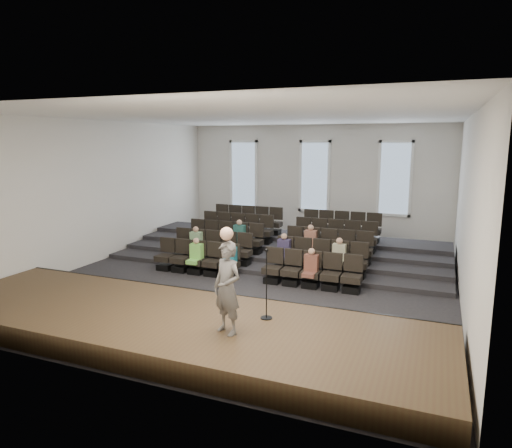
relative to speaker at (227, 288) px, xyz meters
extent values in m
plane|color=black|center=(-1.53, 5.47, -1.43)|extent=(14.00, 14.00, 0.00)
cube|color=white|center=(-1.53, 5.47, 3.58)|extent=(12.00, 14.00, 0.02)
cube|color=silver|center=(-1.53, 12.49, 1.07)|extent=(12.00, 0.04, 5.00)
cube|color=silver|center=(-1.53, -1.55, 1.07)|extent=(12.00, 0.04, 5.00)
cube|color=silver|center=(-7.55, 5.47, 1.07)|extent=(0.04, 14.00, 5.00)
cube|color=silver|center=(4.49, 5.47, 1.07)|extent=(0.04, 14.00, 5.00)
cube|color=#3F2F1B|center=(-1.53, 0.37, -1.18)|extent=(11.80, 3.60, 0.50)
cube|color=black|center=(-1.53, 2.14, -1.18)|extent=(11.80, 0.06, 0.52)
cube|color=black|center=(-1.53, 7.80, -1.35)|extent=(11.80, 4.80, 0.15)
cube|color=black|center=(-1.53, 8.32, -1.28)|extent=(11.80, 3.75, 0.30)
cube|color=black|center=(-1.53, 8.85, -1.20)|extent=(11.80, 2.70, 0.45)
cube|color=black|center=(-1.53, 9.37, -1.13)|extent=(11.80, 1.65, 0.60)
cube|color=black|center=(-4.66, 4.87, -1.33)|extent=(0.47, 0.43, 0.20)
cube|color=black|center=(-4.66, 4.87, -1.02)|extent=(0.55, 0.50, 0.19)
cube|color=black|center=(-4.66, 5.08, -0.61)|extent=(0.55, 0.08, 0.50)
cube|color=black|center=(-4.06, 4.87, -1.33)|extent=(0.47, 0.43, 0.20)
cube|color=black|center=(-4.06, 4.87, -1.02)|extent=(0.55, 0.50, 0.19)
cube|color=black|center=(-4.06, 5.08, -0.61)|extent=(0.55, 0.08, 0.50)
cube|color=black|center=(-3.46, 4.87, -1.33)|extent=(0.47, 0.43, 0.20)
cube|color=black|center=(-3.46, 4.87, -1.02)|extent=(0.55, 0.50, 0.19)
cube|color=black|center=(-3.46, 5.08, -0.61)|extent=(0.55, 0.08, 0.50)
cube|color=black|center=(-2.86, 4.87, -1.33)|extent=(0.47, 0.43, 0.20)
cube|color=black|center=(-2.86, 4.87, -1.02)|extent=(0.55, 0.50, 0.19)
cube|color=black|center=(-2.86, 5.08, -0.61)|extent=(0.55, 0.08, 0.50)
cube|color=black|center=(-2.26, 4.87, -1.33)|extent=(0.47, 0.43, 0.20)
cube|color=black|center=(-2.26, 4.87, -1.02)|extent=(0.55, 0.50, 0.19)
cube|color=black|center=(-2.26, 5.08, -0.61)|extent=(0.55, 0.08, 0.50)
cube|color=black|center=(-0.81, 4.87, -1.33)|extent=(0.47, 0.43, 0.20)
cube|color=black|center=(-0.81, 4.87, -1.02)|extent=(0.55, 0.50, 0.19)
cube|color=black|center=(-0.81, 5.08, -0.61)|extent=(0.55, 0.08, 0.50)
cube|color=black|center=(-0.21, 4.87, -1.33)|extent=(0.47, 0.43, 0.20)
cube|color=black|center=(-0.21, 4.87, -1.02)|extent=(0.55, 0.50, 0.19)
cube|color=black|center=(-0.21, 5.08, -0.61)|extent=(0.55, 0.08, 0.50)
cube|color=black|center=(0.39, 4.87, -1.33)|extent=(0.47, 0.43, 0.20)
cube|color=black|center=(0.39, 4.87, -1.02)|extent=(0.55, 0.50, 0.19)
cube|color=black|center=(0.39, 5.08, -0.61)|extent=(0.55, 0.08, 0.50)
cube|color=black|center=(0.99, 4.87, -1.33)|extent=(0.47, 0.43, 0.20)
cube|color=black|center=(0.99, 4.87, -1.02)|extent=(0.55, 0.50, 0.19)
cube|color=black|center=(0.99, 5.08, -0.61)|extent=(0.55, 0.08, 0.50)
cube|color=black|center=(1.59, 4.87, -1.33)|extent=(0.47, 0.43, 0.20)
cube|color=black|center=(1.59, 4.87, -1.02)|extent=(0.55, 0.50, 0.19)
cube|color=black|center=(1.59, 5.08, -0.61)|extent=(0.55, 0.08, 0.50)
cube|color=black|center=(-4.66, 5.92, -1.18)|extent=(0.47, 0.43, 0.20)
cube|color=black|center=(-4.66, 5.92, -0.87)|extent=(0.55, 0.50, 0.19)
cube|color=black|center=(-4.66, 6.13, -0.46)|extent=(0.55, 0.08, 0.50)
cube|color=black|center=(-4.06, 5.92, -1.18)|extent=(0.47, 0.43, 0.20)
cube|color=black|center=(-4.06, 5.92, -0.87)|extent=(0.55, 0.50, 0.19)
cube|color=black|center=(-4.06, 6.13, -0.46)|extent=(0.55, 0.08, 0.50)
cube|color=black|center=(-3.46, 5.92, -1.18)|extent=(0.47, 0.43, 0.20)
cube|color=black|center=(-3.46, 5.92, -0.87)|extent=(0.55, 0.50, 0.19)
cube|color=black|center=(-3.46, 6.13, -0.46)|extent=(0.55, 0.08, 0.50)
cube|color=black|center=(-2.86, 5.92, -1.18)|extent=(0.47, 0.43, 0.20)
cube|color=black|center=(-2.86, 5.92, -0.87)|extent=(0.55, 0.50, 0.19)
cube|color=black|center=(-2.86, 6.13, -0.46)|extent=(0.55, 0.08, 0.50)
cube|color=black|center=(-2.26, 5.92, -1.18)|extent=(0.47, 0.43, 0.20)
cube|color=black|center=(-2.26, 5.92, -0.87)|extent=(0.55, 0.50, 0.19)
cube|color=black|center=(-2.26, 6.13, -0.46)|extent=(0.55, 0.08, 0.50)
cube|color=black|center=(-0.81, 5.92, -1.18)|extent=(0.47, 0.43, 0.20)
cube|color=black|center=(-0.81, 5.92, -0.87)|extent=(0.55, 0.50, 0.19)
cube|color=black|center=(-0.81, 6.13, -0.46)|extent=(0.55, 0.08, 0.50)
cube|color=black|center=(-0.21, 5.92, -1.18)|extent=(0.47, 0.43, 0.20)
cube|color=black|center=(-0.21, 5.92, -0.87)|extent=(0.55, 0.50, 0.19)
cube|color=black|center=(-0.21, 6.13, -0.46)|extent=(0.55, 0.08, 0.50)
cube|color=black|center=(0.39, 5.92, -1.18)|extent=(0.47, 0.43, 0.20)
cube|color=black|center=(0.39, 5.92, -0.87)|extent=(0.55, 0.50, 0.19)
cube|color=black|center=(0.39, 6.13, -0.46)|extent=(0.55, 0.08, 0.50)
cube|color=black|center=(0.99, 5.92, -1.18)|extent=(0.47, 0.43, 0.20)
cube|color=black|center=(0.99, 5.92, -0.87)|extent=(0.55, 0.50, 0.19)
cube|color=black|center=(0.99, 6.13, -0.46)|extent=(0.55, 0.08, 0.50)
cube|color=black|center=(1.59, 5.92, -1.18)|extent=(0.47, 0.43, 0.20)
cube|color=black|center=(1.59, 5.92, -0.87)|extent=(0.55, 0.50, 0.19)
cube|color=black|center=(1.59, 6.13, -0.46)|extent=(0.55, 0.08, 0.50)
cube|color=black|center=(-4.66, 6.97, -1.03)|extent=(0.47, 0.42, 0.20)
cube|color=black|center=(-4.66, 6.97, -0.72)|extent=(0.55, 0.50, 0.19)
cube|color=black|center=(-4.66, 7.18, -0.31)|extent=(0.55, 0.08, 0.50)
cube|color=black|center=(-4.06, 6.97, -1.03)|extent=(0.47, 0.42, 0.20)
cube|color=black|center=(-4.06, 6.97, -0.72)|extent=(0.55, 0.50, 0.19)
cube|color=black|center=(-4.06, 7.18, -0.31)|extent=(0.55, 0.08, 0.50)
cube|color=black|center=(-3.46, 6.97, -1.03)|extent=(0.47, 0.42, 0.20)
cube|color=black|center=(-3.46, 6.97, -0.72)|extent=(0.55, 0.50, 0.19)
cube|color=black|center=(-3.46, 7.18, -0.31)|extent=(0.55, 0.08, 0.50)
cube|color=black|center=(-2.86, 6.97, -1.03)|extent=(0.47, 0.42, 0.20)
cube|color=black|center=(-2.86, 6.97, -0.72)|extent=(0.55, 0.50, 0.19)
cube|color=black|center=(-2.86, 7.18, -0.31)|extent=(0.55, 0.08, 0.50)
cube|color=black|center=(-2.26, 6.97, -1.03)|extent=(0.47, 0.42, 0.20)
cube|color=black|center=(-2.26, 6.97, -0.72)|extent=(0.55, 0.50, 0.19)
cube|color=black|center=(-2.26, 7.18, -0.31)|extent=(0.55, 0.08, 0.50)
cube|color=black|center=(-0.81, 6.97, -1.03)|extent=(0.47, 0.42, 0.20)
cube|color=black|center=(-0.81, 6.97, -0.72)|extent=(0.55, 0.50, 0.19)
cube|color=black|center=(-0.81, 7.18, -0.31)|extent=(0.55, 0.08, 0.50)
cube|color=black|center=(-0.21, 6.97, -1.03)|extent=(0.47, 0.42, 0.20)
cube|color=black|center=(-0.21, 6.97, -0.72)|extent=(0.55, 0.50, 0.19)
cube|color=black|center=(-0.21, 7.18, -0.31)|extent=(0.55, 0.08, 0.50)
cube|color=black|center=(0.39, 6.97, -1.03)|extent=(0.47, 0.42, 0.20)
cube|color=black|center=(0.39, 6.97, -0.72)|extent=(0.55, 0.50, 0.19)
cube|color=black|center=(0.39, 7.18, -0.31)|extent=(0.55, 0.08, 0.50)
cube|color=black|center=(0.99, 6.97, -1.03)|extent=(0.47, 0.42, 0.20)
cube|color=black|center=(0.99, 6.97, -0.72)|extent=(0.55, 0.50, 0.19)
cube|color=black|center=(0.99, 7.18, -0.31)|extent=(0.55, 0.08, 0.50)
cube|color=black|center=(1.59, 6.97, -1.03)|extent=(0.47, 0.42, 0.20)
cube|color=black|center=(1.59, 6.97, -0.72)|extent=(0.55, 0.50, 0.19)
cube|color=black|center=(1.59, 7.18, -0.31)|extent=(0.55, 0.08, 0.50)
cube|color=black|center=(-4.66, 8.02, -0.88)|extent=(0.47, 0.42, 0.20)
cube|color=black|center=(-4.66, 8.02, -0.57)|extent=(0.55, 0.50, 0.19)
cube|color=black|center=(-4.66, 8.23, -0.16)|extent=(0.55, 0.08, 0.50)
cube|color=black|center=(-4.06, 8.02, -0.88)|extent=(0.47, 0.42, 0.20)
cube|color=black|center=(-4.06, 8.02, -0.57)|extent=(0.55, 0.50, 0.19)
cube|color=black|center=(-4.06, 8.23, -0.16)|extent=(0.55, 0.08, 0.50)
cube|color=black|center=(-3.46, 8.02, -0.88)|extent=(0.47, 0.42, 0.20)
cube|color=black|center=(-3.46, 8.02, -0.57)|extent=(0.55, 0.50, 0.19)
cube|color=black|center=(-3.46, 8.23, -0.16)|extent=(0.55, 0.08, 0.50)
cube|color=black|center=(-2.86, 8.02, -0.88)|extent=(0.47, 0.42, 0.20)
cube|color=black|center=(-2.86, 8.02, -0.57)|extent=(0.55, 0.50, 0.19)
cube|color=black|center=(-2.86, 8.23, -0.16)|extent=(0.55, 0.08, 0.50)
cube|color=black|center=(-2.26, 8.02, -0.88)|extent=(0.47, 0.42, 0.20)
cube|color=black|center=(-2.26, 8.02, -0.57)|extent=(0.55, 0.50, 0.19)
cube|color=black|center=(-2.26, 8.23, -0.16)|extent=(0.55, 0.08, 0.50)
cube|color=black|center=(-0.81, 8.02, -0.88)|extent=(0.47, 0.42, 0.20)
cube|color=black|center=(-0.81, 8.02, -0.57)|extent=(0.55, 0.50, 0.19)
cube|color=black|center=(-0.81, 8.23, -0.16)|extent=(0.55, 0.08, 0.50)
cube|color=black|center=(-0.21, 8.02, -0.88)|extent=(0.47, 0.42, 0.20)
cube|color=black|center=(-0.21, 8.02, -0.57)|extent=(0.55, 0.50, 0.19)
cube|color=black|center=(-0.21, 8.23, -0.16)|extent=(0.55, 0.08, 0.50)
cube|color=black|center=(0.39, 8.02, -0.88)|extent=(0.47, 0.42, 0.20)
cube|color=black|center=(0.39, 8.02, -0.57)|extent=(0.55, 0.50, 0.19)
cube|color=black|center=(0.39, 8.23, -0.16)|extent=(0.55, 0.08, 0.50)
cube|color=black|center=(0.99, 8.02, -0.88)|extent=(0.47, 0.42, 0.20)
cube|color=black|center=(0.99, 8.02, -0.57)|extent=(0.55, 0.50, 0.19)
cube|color=black|center=(0.99, 8.23, -0.16)|extent=(0.55, 0.08, 0.50)
cube|color=black|center=(1.59, 8.02, -0.88)|extent=(0.47, 0.42, 0.20)
cube|color=black|center=(1.59, 8.02, -0.57)|extent=(0.55, 0.50, 0.19)
cube|color=black|center=(1.59, 8.23, -0.16)|extent=(0.55, 0.08, 0.50)
cube|color=black|center=(-4.66, 9.07, -0.73)|extent=(0.47, 0.42, 0.20)
cube|color=black|center=(-4.66, 9.07, -0.42)|extent=(0.55, 0.50, 0.19)
cube|color=black|center=(-4.66, 9.28, -0.01)|extent=(0.55, 0.08, 0.50)
cube|color=black|center=(-4.06, 9.07, -0.73)|extent=(0.47, 0.42, 0.20)
cube|color=black|center=(-4.06, 9.07, -0.42)|extent=(0.55, 0.50, 0.19)
cube|color=black|center=(-4.06, 9.28, -0.01)|extent=(0.55, 0.08, 0.50)
cube|color=black|center=(-3.46, 9.07, -0.73)|extent=(0.47, 0.42, 0.20)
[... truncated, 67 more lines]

